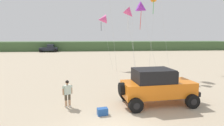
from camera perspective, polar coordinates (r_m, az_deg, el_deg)
dune_ridge at (r=57.60m, az=-9.35°, el=5.06°), size 90.00×8.02×2.54m
jeep at (r=12.25m, az=13.25°, el=-6.59°), size 4.95×2.75×2.26m
person_watching at (r=11.82m, az=-13.16°, el=-8.47°), size 0.57×0.43×1.67m
cooler_box at (r=10.71m, az=-2.85°, el=-14.27°), size 0.62×0.46×0.38m
distant_pickup at (r=53.42m, az=-18.28°, el=4.16°), size 4.73×2.70×1.98m
kite_green_box at (r=22.86m, az=5.18°, el=14.55°), size 1.61×5.95×7.58m
kite_purple_stunt at (r=25.55m, az=-2.93°, el=12.86°), size 1.83×2.73×7.14m
kite_orange_streamer at (r=21.23m, az=9.01°, el=15.78°), size 1.44×4.88×7.89m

